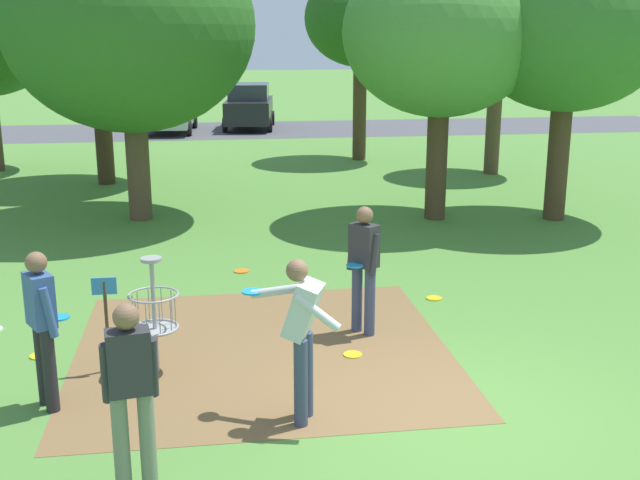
{
  "coord_description": "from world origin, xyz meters",
  "views": [
    {
      "loc": [
        -2.48,
        -7.03,
        3.83
      ],
      "look_at": [
        -0.94,
        3.52,
        1.0
      ],
      "focal_mm": 43.7,
      "sensor_mm": 36.0,
      "label": 1
    }
  ],
  "objects_px": {
    "frisbee_far_left": "(434,298)",
    "tree_mid_center": "(568,26)",
    "player_foreground_watching": "(364,263)",
    "frisbee_near_basket": "(353,355)",
    "tree_mid_left": "(361,19)",
    "tree_far_center": "(96,32)",
    "player_waiting_right": "(131,387)",
    "tree_mid_right": "(130,26)",
    "parked_car_center_left": "(249,106)",
    "frisbee_mid_grass": "(242,271)",
    "player_throwing": "(42,321)",
    "player_waiting_left": "(302,330)",
    "tree_far_right": "(499,31)",
    "tree_near_left": "(442,33)",
    "parked_car_leftmost": "(169,109)",
    "disc_golf_basket": "(149,311)",
    "frisbee_by_tee": "(40,356)"
  },
  "relations": [
    {
      "from": "disc_golf_basket",
      "to": "tree_mid_left",
      "type": "xyz_separation_m",
      "value": [
        5.45,
        15.3,
        3.49
      ]
    },
    {
      "from": "disc_golf_basket",
      "to": "player_waiting_left",
      "type": "relative_size",
      "value": 0.81
    },
    {
      "from": "player_waiting_right",
      "to": "tree_far_center",
      "type": "xyz_separation_m",
      "value": [
        -1.95,
        14.73,
        2.91
      ]
    },
    {
      "from": "parked_car_leftmost",
      "to": "player_waiting_left",
      "type": "bearing_deg",
      "value": -84.61
    },
    {
      "from": "tree_near_left",
      "to": "player_throwing",
      "type": "bearing_deg",
      "value": -129.65
    },
    {
      "from": "disc_golf_basket",
      "to": "tree_far_center",
      "type": "bearing_deg",
      "value": 98.93
    },
    {
      "from": "tree_mid_center",
      "to": "tree_far_center",
      "type": "relative_size",
      "value": 1.01
    },
    {
      "from": "player_foreground_watching",
      "to": "parked_car_leftmost",
      "type": "bearing_deg",
      "value": 98.65
    },
    {
      "from": "player_foreground_watching",
      "to": "frisbee_far_left",
      "type": "distance_m",
      "value": 2.02
    },
    {
      "from": "player_throwing",
      "to": "tree_mid_center",
      "type": "relative_size",
      "value": 0.3
    },
    {
      "from": "disc_golf_basket",
      "to": "frisbee_by_tee",
      "type": "bearing_deg",
      "value": 155.06
    },
    {
      "from": "frisbee_near_basket",
      "to": "tree_mid_left",
      "type": "relative_size",
      "value": 0.04
    },
    {
      "from": "player_waiting_left",
      "to": "tree_near_left",
      "type": "xyz_separation_m",
      "value": [
        3.91,
        8.54,
        2.86
      ]
    },
    {
      "from": "tree_mid_right",
      "to": "frisbee_by_tee",
      "type": "bearing_deg",
      "value": -95.24
    },
    {
      "from": "player_throwing",
      "to": "player_waiting_right",
      "type": "height_order",
      "value": "same"
    },
    {
      "from": "tree_far_center",
      "to": "player_waiting_right",
      "type": "bearing_deg",
      "value": -82.46
    },
    {
      "from": "player_throwing",
      "to": "player_waiting_left",
      "type": "xyz_separation_m",
      "value": [
        2.61,
        -0.67,
        0.02
      ]
    },
    {
      "from": "player_waiting_right",
      "to": "parked_car_leftmost",
      "type": "relative_size",
      "value": 0.4
    },
    {
      "from": "player_waiting_right",
      "to": "tree_far_right",
      "type": "bearing_deg",
      "value": 59.63
    },
    {
      "from": "player_waiting_right",
      "to": "parked_car_center_left",
      "type": "height_order",
      "value": "parked_car_center_left"
    },
    {
      "from": "player_throwing",
      "to": "tree_far_center",
      "type": "xyz_separation_m",
      "value": [
        -0.91,
        13.01,
        2.91
      ]
    },
    {
      "from": "disc_golf_basket",
      "to": "frisbee_by_tee",
      "type": "xyz_separation_m",
      "value": [
        -1.39,
        0.65,
        -0.74
      ]
    },
    {
      "from": "frisbee_by_tee",
      "to": "frisbee_near_basket",
      "type": "bearing_deg",
      "value": -7.82
    },
    {
      "from": "player_waiting_left",
      "to": "tree_far_right",
      "type": "bearing_deg",
      "value": 62.68
    },
    {
      "from": "frisbee_near_basket",
      "to": "tree_mid_left",
      "type": "xyz_separation_m",
      "value": [
        3.04,
        15.18,
        4.24
      ]
    },
    {
      "from": "player_waiting_left",
      "to": "frisbee_near_basket",
      "type": "distance_m",
      "value": 2.0
    },
    {
      "from": "player_waiting_right",
      "to": "tree_mid_center",
      "type": "distance_m",
      "value": 12.54
    },
    {
      "from": "frisbee_near_basket",
      "to": "frisbee_mid_grass",
      "type": "height_order",
      "value": "same"
    },
    {
      "from": "player_throwing",
      "to": "disc_golf_basket",
      "type": "bearing_deg",
      "value": 36.59
    },
    {
      "from": "tree_far_center",
      "to": "parked_car_leftmost",
      "type": "distance_m",
      "value": 11.53
    },
    {
      "from": "player_waiting_left",
      "to": "parked_car_leftmost",
      "type": "distance_m",
      "value": 24.87
    },
    {
      "from": "player_throwing",
      "to": "frisbee_mid_grass",
      "type": "height_order",
      "value": "player_throwing"
    },
    {
      "from": "frisbee_by_tee",
      "to": "tree_far_center",
      "type": "xyz_separation_m",
      "value": [
        -0.53,
        11.61,
        3.87
      ]
    },
    {
      "from": "player_foreground_watching",
      "to": "tree_near_left",
      "type": "xyz_separation_m",
      "value": [
        2.83,
        6.27,
        2.88
      ]
    },
    {
      "from": "player_waiting_right",
      "to": "tree_mid_right",
      "type": "height_order",
      "value": "tree_mid_right"
    },
    {
      "from": "tree_mid_right",
      "to": "frisbee_near_basket",
      "type": "bearing_deg",
      "value": -68.25
    },
    {
      "from": "tree_far_center",
      "to": "parked_car_leftmost",
      "type": "xyz_separation_m",
      "value": [
        1.19,
        11.08,
        -2.96
      ]
    },
    {
      "from": "tree_mid_right",
      "to": "parked_car_center_left",
      "type": "height_order",
      "value": "tree_mid_right"
    },
    {
      "from": "tree_far_right",
      "to": "tree_mid_right",
      "type": "bearing_deg",
      "value": -155.39
    },
    {
      "from": "tree_mid_right",
      "to": "player_waiting_left",
      "type": "bearing_deg",
      "value": -76.16
    },
    {
      "from": "frisbee_mid_grass",
      "to": "player_throwing",
      "type": "bearing_deg",
      "value": -116.06
    },
    {
      "from": "player_waiting_right",
      "to": "tree_near_left",
      "type": "distance_m",
      "value": 11.42
    },
    {
      "from": "player_waiting_right",
      "to": "parked_car_center_left",
      "type": "relative_size",
      "value": 0.39
    },
    {
      "from": "tree_near_left",
      "to": "parked_car_center_left",
      "type": "height_order",
      "value": "tree_near_left"
    },
    {
      "from": "frisbee_far_left",
      "to": "tree_mid_center",
      "type": "xyz_separation_m",
      "value": [
        4.01,
        4.68,
        3.98
      ]
    },
    {
      "from": "player_waiting_left",
      "to": "tree_far_right",
      "type": "xyz_separation_m",
      "value": [
        7.07,
        13.7,
        2.93
      ]
    },
    {
      "from": "tree_mid_left",
      "to": "tree_mid_center",
      "type": "distance_m",
      "value": 8.97
    },
    {
      "from": "player_waiting_left",
      "to": "tree_far_center",
      "type": "height_order",
      "value": "tree_far_center"
    },
    {
      "from": "tree_near_left",
      "to": "tree_far_right",
      "type": "bearing_deg",
      "value": 58.48
    },
    {
      "from": "tree_near_left",
      "to": "tree_far_right",
      "type": "height_order",
      "value": "tree_near_left"
    }
  ]
}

